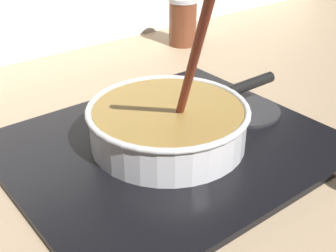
# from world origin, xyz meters

# --- Properties ---
(ground) EXTENTS (2.40, 1.60, 0.04)m
(ground) POSITION_xyz_m (0.00, 0.00, -0.02)
(ground) COLOR #9E8466
(hob_plate) EXTENTS (0.56, 0.48, 0.01)m
(hob_plate) POSITION_xyz_m (-0.04, 0.20, 0.01)
(hob_plate) COLOR black
(hob_plate) RESTS_ON ground
(burner_ring) EXTENTS (0.16, 0.16, 0.01)m
(burner_ring) POSITION_xyz_m (-0.04, 0.20, 0.02)
(burner_ring) COLOR #592D0C
(burner_ring) RESTS_ON hob_plate
(spare_burner) EXTENTS (0.15, 0.15, 0.01)m
(spare_burner) POSITION_xyz_m (0.16, 0.20, 0.01)
(spare_burner) COLOR #262628
(spare_burner) RESTS_ON hob_plate
(cooking_pan) EXTENTS (0.41, 0.30, 0.30)m
(cooking_pan) POSITION_xyz_m (-0.04, 0.20, 0.05)
(cooking_pan) COLOR silver
(cooking_pan) RESTS_ON hob_plate
(condiment_jar) EXTENTS (0.08, 0.08, 0.14)m
(condiment_jar) POSITION_xyz_m (0.35, 0.62, 0.07)
(condiment_jar) COLOR brown
(condiment_jar) RESTS_ON ground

